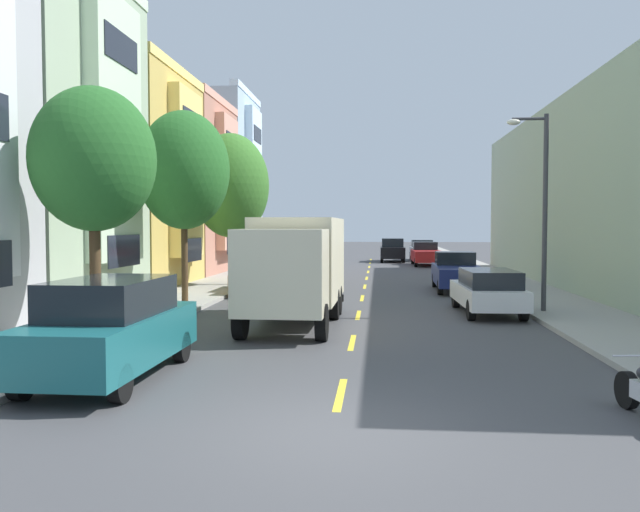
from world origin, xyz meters
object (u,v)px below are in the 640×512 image
parked_pickup_silver (423,251)px  delivery_box_truck (296,263)px  street_tree_third (231,186)px  moving_black_sedan (392,250)px  street_tree_second (184,170)px  street_lamp (540,197)px  parked_wagon_white (488,290)px  street_tree_nearest (94,160)px  parked_pickup_navy (457,272)px  parked_suv_teal (111,328)px  parked_wagon_orange (262,275)px  parked_pickup_red (426,254)px

parked_pickup_silver → delivery_box_truck: bearing=-99.7°
street_tree_third → moving_black_sedan: 24.64m
street_tree_second → street_tree_third: (-0.00, 7.41, -0.09)m
street_lamp → parked_wagon_white: bearing=180.0°
street_tree_nearest → parked_pickup_navy: (10.62, 14.17, -3.75)m
street_lamp → parked_pickup_navy: bearing=102.3°
street_tree_third → parked_suv_teal: bearing=-84.0°
parked_suv_teal → parked_wagon_white: size_ratio=1.01×
delivery_box_truck → parked_pickup_silver: (6.24, 36.38, -1.00)m
street_lamp → parked_pickup_silver: (-1.50, 33.70, -3.07)m
street_lamp → moving_black_sedan: 31.88m
parked_pickup_silver → moving_black_sedan: bearing=-139.8°
street_lamp → parked_wagon_orange: (-10.39, 6.06, -3.10)m
street_tree_nearest → moving_black_sedan: size_ratio=1.30×
delivery_box_truck → parked_suv_teal: delivery_box_truck is taller
street_tree_nearest → street_tree_third: street_tree_third is taller
parked_wagon_white → moving_black_sedan: (-2.49, 31.47, 0.18)m
street_tree_third → parked_pickup_navy: street_tree_third is taller
delivery_box_truck → parked_wagon_orange: 9.20m
parked_pickup_silver → parked_pickup_red: same height
street_lamp → delivery_box_truck: (-7.74, -2.68, -2.07)m
street_tree_nearest → parked_pickup_red: (10.61, 33.00, -3.75)m
moving_black_sedan → parked_pickup_silver: bearing=40.2°
parked_suv_teal → parked_wagon_white: 13.19m
delivery_box_truck → parked_pickup_silver: 36.93m
parked_pickup_red → parked_wagon_orange: bearing=-112.7°
street_lamp → delivery_box_truck: size_ratio=0.91×
parked_suv_teal → moving_black_sedan: same height
parked_pickup_silver → parked_suv_teal: parked_suv_teal is taller
parked_wagon_orange → moving_black_sedan: bearing=76.2°
street_tree_third → parked_pickup_navy: bearing=-3.5°
parked_wagon_white → parked_pickup_navy: parked_pickup_navy is taller
parked_pickup_navy → parked_wagon_white: bearing=-89.5°
street_tree_third → parked_wagon_orange: bearing=-52.1°
parked_pickup_silver → moving_black_sedan: 3.46m
parked_pickup_navy → moving_black_sedan: bearing=95.9°
parked_pickup_silver → parked_pickup_navy: size_ratio=1.00×
parked_suv_teal → parked_pickup_navy: 19.78m
street_tree_second → street_lamp: 12.44m
street_tree_nearest → parked_wagon_white: bearing=30.4°
parked_pickup_navy → street_tree_nearest: bearing=-126.9°
parked_wagon_orange → parked_pickup_navy: size_ratio=0.88×
street_tree_second → parked_pickup_silver: size_ratio=1.31×
parked_pickup_navy → moving_black_sedan: 23.69m
street_tree_second → street_tree_third: street_tree_third is taller
moving_black_sedan → street_lamp: bearing=-82.5°
street_tree_third → street_lamp: street_tree_third is taller
street_tree_second → moving_black_sedan: size_ratio=1.45×
street_tree_third → parked_wagon_orange: street_tree_third is taller
parked_wagon_orange → parked_wagon_white: same height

